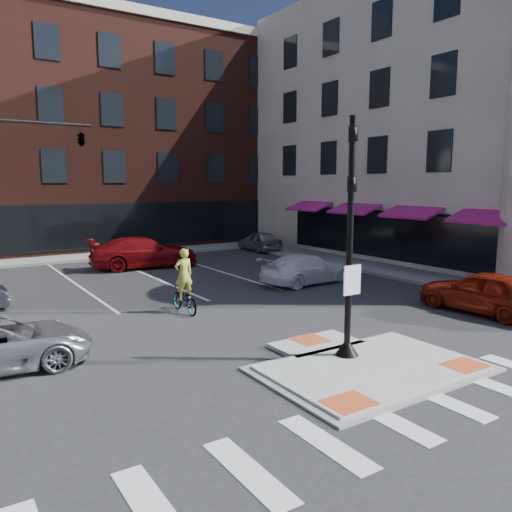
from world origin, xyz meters
TOP-DOWN VIEW (x-y plane):
  - ground at (0.00, 0.00)m, footprint 120.00×120.00m
  - refuge_island at (0.00, -0.26)m, footprint 5.40×4.65m
  - sidewalk_e at (10.80, 10.00)m, footprint 3.00×24.00m
  - sidewalk_n at (3.00, 22.00)m, footprint 26.00×3.00m
  - building_n at (3.00, 31.99)m, footprint 24.40×18.40m
  - building_e at (21.54, 11.50)m, footprint 21.90×23.90m
  - building_far_right at (9.00, 54.00)m, footprint 12.00×12.00m
  - signal_pole at (0.00, 0.40)m, footprint 0.60×0.60m
  - mast_arm_signal at (-3.47, 18.00)m, footprint 6.10×2.24m
  - red_sedan at (7.22, 1.22)m, footprint 2.00×4.54m
  - white_pickup at (5.31, 8.67)m, footprint 4.69×2.20m
  - bg_car_silver at (9.50, 18.94)m, footprint 1.89×4.05m
  - bg_car_red at (0.69, 16.76)m, footprint 5.91×2.95m
  - cyclist at (-1.50, 7.00)m, footprint 0.66×1.80m

SIDE VIEW (x-z plane):
  - ground at x=0.00m, z-range 0.00..0.00m
  - refuge_island at x=0.00m, z-range -0.01..0.11m
  - sidewalk_e at x=10.80m, z-range 0.00..0.15m
  - sidewalk_n at x=3.00m, z-range 0.00..0.15m
  - white_pickup at x=5.31m, z-range 0.00..1.32m
  - bg_car_silver at x=9.50m, z-range 0.00..1.34m
  - red_sedan at x=7.22m, z-range 0.00..1.52m
  - cyclist at x=-1.50m, z-range -0.37..1.89m
  - bg_car_red at x=0.69m, z-range 0.00..1.65m
  - signal_pole at x=0.00m, z-range -0.63..5.35m
  - building_far_right at x=9.00m, z-range 0.00..12.00m
  - mast_arm_signal at x=-3.47m, z-range 2.21..10.21m
  - building_n at x=3.00m, z-range 0.05..15.55m
  - building_e at x=21.54m, z-range -0.81..16.89m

